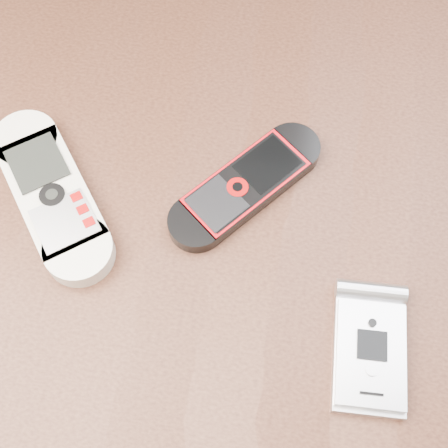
% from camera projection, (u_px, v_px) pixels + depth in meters
% --- Properties ---
extents(ground, '(4.00, 4.00, 0.00)m').
position_uv_depth(ground, '(221.00, 389.00, 1.22)').
color(ground, '#472B19').
rests_on(ground, ground).
extents(table, '(1.20, 0.80, 0.75)m').
position_uv_depth(table, '(219.00, 272.00, 0.63)').
color(table, black).
rests_on(table, ground).
extents(nokia_white, '(0.16, 0.18, 0.02)m').
position_uv_depth(nokia_white, '(52.00, 194.00, 0.54)').
color(nokia_white, silver).
rests_on(nokia_white, table).
extents(nokia_black_red, '(0.14, 0.16, 0.02)m').
position_uv_depth(nokia_black_red, '(246.00, 185.00, 0.55)').
color(nokia_black_red, black).
rests_on(nokia_black_red, table).
extents(motorola_razr, '(0.06, 0.11, 0.02)m').
position_uv_depth(motorola_razr, '(370.00, 351.00, 0.48)').
color(motorola_razr, silver).
rests_on(motorola_razr, table).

